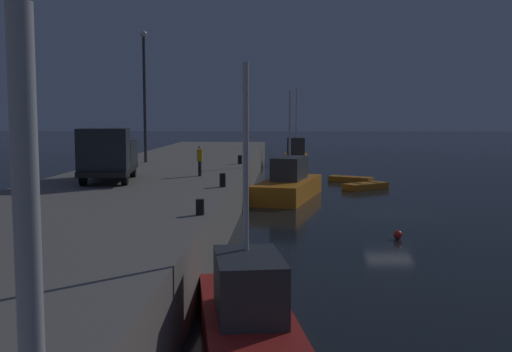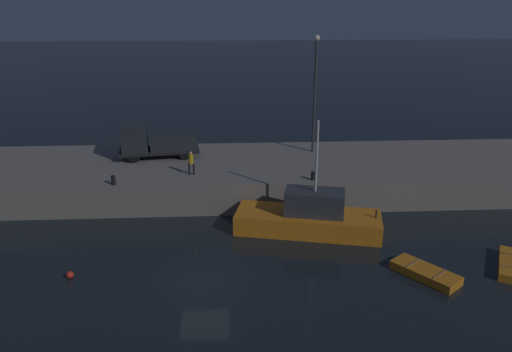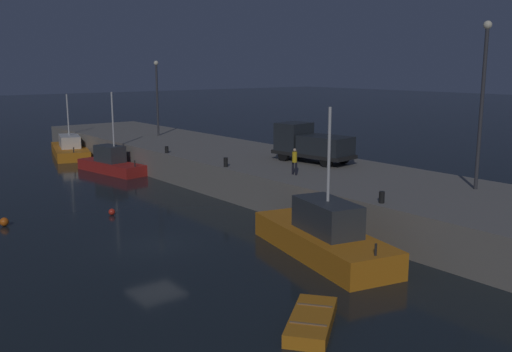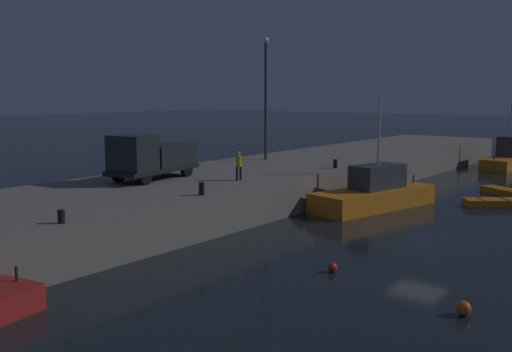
{
  "view_description": "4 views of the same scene",
  "coord_description": "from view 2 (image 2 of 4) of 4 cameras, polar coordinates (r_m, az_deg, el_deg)",
  "views": [
    {
      "loc": [
        -33.85,
        5.72,
        5.48
      ],
      "look_at": [
        1.69,
        7.4,
        1.9
      ],
      "focal_mm": 43.62,
      "sensor_mm": 36.0,
      "label": 1
    },
    {
      "loc": [
        1.41,
        -21.84,
        13.37
      ],
      "look_at": [
        3.11,
        8.22,
        2.7
      ],
      "focal_mm": 34.86,
      "sensor_mm": 36.0,
      "label": 2
    },
    {
      "loc": [
        24.28,
        -12.64,
        8.71
      ],
      "look_at": [
        -1.47,
        7.51,
        2.38
      ],
      "focal_mm": 39.85,
      "sensor_mm": 36.0,
      "label": 3
    },
    {
      "loc": [
        -26.63,
        -10.82,
        7.1
      ],
      "look_at": [
        -0.5,
        9.53,
        2.4
      ],
      "focal_mm": 41.51,
      "sensor_mm": 36.0,
      "label": 4
    }
  ],
  "objects": [
    {
      "name": "rowboat_white_mid",
      "position": [
        29.79,
        27.26,
        -9.05
      ],
      "size": [
        2.74,
        3.63,
        0.48
      ],
      "color": "orange",
      "rests_on": "ground"
    },
    {
      "name": "lamp_post_east",
      "position": [
        38.14,
        6.8,
        10.19
      ],
      "size": [
        0.44,
        0.44,
        8.84
      ],
      "color": "#38383D",
      "rests_on": "pier_quay"
    },
    {
      "name": "utility_truck",
      "position": [
        37.89,
        -11.41,
        3.97
      ],
      "size": [
        6.08,
        3.04,
        2.63
      ],
      "color": "black",
      "rests_on": "pier_quay"
    },
    {
      "name": "fishing_boat_blue",
      "position": [
        30.43,
        6.14,
        -4.76
      ],
      "size": [
        9.14,
        4.74,
        6.95
      ],
      "color": "orange",
      "rests_on": "ground"
    },
    {
      "name": "ground_plane",
      "position": [
        25.65,
        -6.05,
        -12.03
      ],
      "size": [
        320.0,
        320.0,
        0.0
      ],
      "primitive_type": "plane",
      "color": "black"
    },
    {
      "name": "dockworker",
      "position": [
        33.8,
        -7.45,
        1.66
      ],
      "size": [
        0.43,
        0.3,
        1.63
      ],
      "color": "black",
      "rests_on": "pier_quay"
    },
    {
      "name": "pier_quay",
      "position": [
        37.03,
        -5.24,
        0.05
      ],
      "size": [
        78.08,
        9.85,
        2.17
      ],
      "color": "gray",
      "rests_on": "ground"
    },
    {
      "name": "bollard_west",
      "position": [
        33.13,
        -16.05,
        -0.46
      ],
      "size": [
        0.28,
        0.28,
        0.62
      ],
      "primitive_type": "cylinder",
      "color": "black",
      "rests_on": "pier_quay"
    },
    {
      "name": "dinghy_orange_near",
      "position": [
        27.26,
        18.86,
        -10.47
      ],
      "size": [
        3.17,
        3.54,
        0.5
      ],
      "color": "orange",
      "rests_on": "ground"
    },
    {
      "name": "bollard_central",
      "position": [
        32.91,
        6.56,
        0.01
      ],
      "size": [
        0.28,
        0.28,
        0.57
      ],
      "primitive_type": "cylinder",
      "color": "black",
      "rests_on": "pier_quay"
    },
    {
      "name": "mooring_buoy_near",
      "position": [
        27.44,
        -20.57,
        -10.57
      ],
      "size": [
        0.39,
        0.39,
        0.39
      ],
      "primitive_type": "sphere",
      "color": "red",
      "rests_on": "ground"
    }
  ]
}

